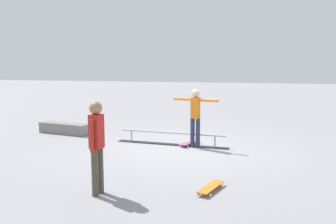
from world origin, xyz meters
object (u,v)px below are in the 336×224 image
Objects in this scene: skate_ledge at (64,128)px; loose_skateboard_orange at (211,187)px; grind_rail at (172,139)px; skateboard_main at (190,143)px; bystander_red_shirt at (97,143)px; skater_main at (195,114)px.

loose_skateboard_orange is (-5.09, 4.20, -0.10)m from skate_ledge.
skate_ledge reaches higher than loose_skateboard_orange.
grind_rail is 3.99× the size of skateboard_main.
grind_rail is 3.94× the size of loose_skateboard_orange.
bystander_red_shirt is at bearing 123.53° from skate_ledge.
loose_skateboard_orange is at bearing -140.90° from skateboard_main.
bystander_red_shirt reaches higher than skateboard_main.
loose_skateboard_orange is at bearing 118.45° from grind_rail.
loose_skateboard_orange is at bearing 140.51° from skate_ledge.
skateboard_main is (-0.51, -0.05, -0.09)m from grind_rail.
skater_main is 0.96× the size of bystander_red_shirt.
grind_rail is 3.67m from loose_skateboard_orange.
skate_ledge is 5.77m from bystander_red_shirt.
grind_rail is at bearing 167.72° from skate_ledge.
bystander_red_shirt is at bearing 88.32° from grind_rail.
bystander_red_shirt is (1.05, 4.01, 0.86)m from skateboard_main.
skate_ledge is 4.28m from skateboard_main.
skate_ledge is at bearing 104.46° from skateboard_main.
skater_main reaches higher than skateboard_main.
skateboard_main is at bearing 169.78° from skate_ledge.
skateboard_main is at bearing -145.94° from loose_skateboard_orange.
skater_main is 3.98m from bystander_red_shirt.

